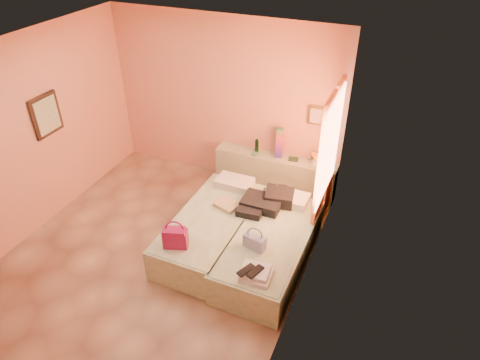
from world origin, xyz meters
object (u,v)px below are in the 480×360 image
object	(u,v)px
headboard_ledge	(275,173)
blue_handbag	(255,242)
bed_left	(212,230)
towel_stack	(256,274)
bed_right	(270,249)
magenta_handbag	(175,237)
green_book	(293,159)
flower_vase	(315,157)
water_bottle	(257,146)

from	to	relation	value
headboard_ledge	blue_handbag	size ratio (longest dim) A/B	7.24
bed_left	towel_stack	distance (m)	1.32
bed_right	magenta_handbag	xyz separation A→B (m)	(-1.05, -0.65, 0.39)
magenta_handbag	blue_handbag	world-z (taller)	magenta_handbag
green_book	blue_handbag	size ratio (longest dim) A/B	0.56
flower_vase	towel_stack	size ratio (longest dim) A/B	0.69
flower_vase	bed_right	bearing A→B (deg)	-94.12
bed_right	bed_left	bearing A→B (deg)	176.54
bed_left	bed_right	distance (m)	0.90
headboard_ledge	water_bottle	distance (m)	0.56
blue_handbag	flower_vase	bearing A→B (deg)	94.89
water_bottle	flower_vase	world-z (taller)	flower_vase
headboard_ledge	towel_stack	world-z (taller)	headboard_ledge
bed_right	towel_stack	bearing A→B (deg)	-82.88
headboard_ledge	blue_handbag	distance (m)	2.06
bed_right	magenta_handbag	world-z (taller)	magenta_handbag
flower_vase	bed_left	bearing A→B (deg)	-121.58
green_book	towel_stack	distance (m)	2.51
headboard_ledge	bed_left	size ratio (longest dim) A/B	1.02
flower_vase	blue_handbag	size ratio (longest dim) A/B	0.85
bed_left	water_bottle	distance (m)	1.73
green_book	magenta_handbag	size ratio (longest dim) A/B	0.52
magenta_handbag	bed_right	bearing A→B (deg)	12.28
bed_left	magenta_handbag	xyz separation A→B (m)	(-0.15, -0.72, 0.39)
green_book	headboard_ledge	bearing A→B (deg)	173.44
green_book	flower_vase	xyz separation A→B (m)	(0.35, 0.01, 0.11)
blue_handbag	towel_stack	world-z (taller)	blue_handbag
green_book	bed_left	bearing A→B (deg)	-122.83
bed_left	green_book	xyz separation A→B (m)	(0.67, 1.66, 0.41)
headboard_ledge	towel_stack	size ratio (longest dim) A/B	5.86
flower_vase	headboard_ledge	bearing A→B (deg)	-177.12
magenta_handbag	green_book	bearing A→B (deg)	51.22
bed_right	headboard_ledge	bearing A→B (deg)	107.81
water_bottle	magenta_handbag	size ratio (longest dim) A/B	0.77
headboard_ledge	flower_vase	size ratio (longest dim) A/B	8.50
green_book	blue_handbag	distance (m)	2.02
water_bottle	towel_stack	size ratio (longest dim) A/B	0.67
bed_right	blue_handbag	xyz separation A→B (m)	(-0.12, -0.30, 0.34)
flower_vase	magenta_handbag	xyz separation A→B (m)	(-1.18, -2.39, -0.13)
water_bottle	towel_stack	xyz separation A→B (m)	(0.95, -2.48, -0.22)
flower_vase	magenta_handbag	world-z (taller)	flower_vase
flower_vase	blue_handbag	bearing A→B (deg)	-96.79
headboard_ledge	water_bottle	xyz separation A→B (m)	(-0.34, 0.02, 0.44)
magenta_handbag	flower_vase	bearing A→B (deg)	44.16
headboard_ledge	bed_left	world-z (taller)	headboard_ledge
water_bottle	blue_handbag	distance (m)	2.16
headboard_ledge	bed_right	xyz separation A→B (m)	(0.52, -1.70, -0.08)
bed_left	flower_vase	xyz separation A→B (m)	(1.02, 1.67, 0.52)
flower_vase	towel_stack	world-z (taller)	flower_vase
bed_left	bed_right	xyz separation A→B (m)	(0.90, -0.06, 0.00)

